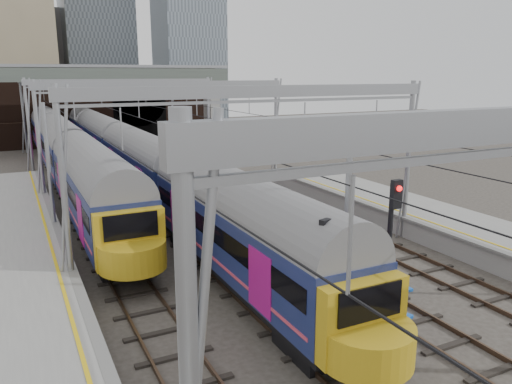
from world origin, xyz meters
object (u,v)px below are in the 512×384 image
train_main (120,150)px  signal_near_centre (391,237)px  signal_near_left (321,277)px  train_second (54,137)px

train_main → signal_near_centre: size_ratio=12.10×
train_main → signal_near_left: size_ratio=13.47×
train_main → signal_near_left: train_main is taller
signal_near_left → train_second: bearing=79.6°
train_second → signal_near_left: size_ratio=14.06×
signal_near_left → train_main: bearing=73.6°
train_main → train_second: size_ratio=0.96×
train_second → signal_near_left: (3.48, -39.84, 0.43)m
train_main → signal_near_left: bearing=-91.0°
train_second → signal_near_centre: 39.29m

